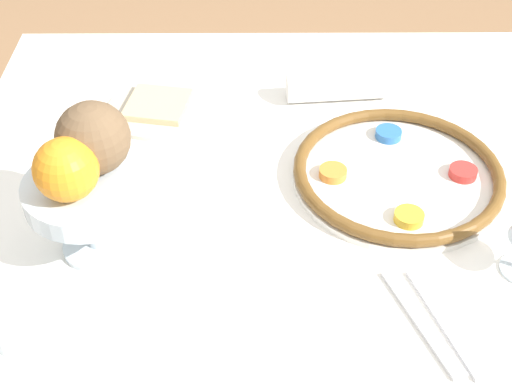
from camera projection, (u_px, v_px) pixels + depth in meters
name	position (u px, v px, depth m)	size (l,w,h in m)	color
dining_table	(302.00, 351.00, 1.35)	(1.14, 1.04, 0.77)	white
seder_plate	(398.00, 173.00, 1.11)	(0.33, 0.33, 0.03)	silver
fruit_stand	(90.00, 197.00, 0.95)	(0.17, 0.17, 0.12)	silver
orange_fruit	(66.00, 170.00, 0.89)	(0.08, 0.08, 0.08)	orange
coconut	(93.00, 138.00, 0.92)	(0.10, 0.10, 0.10)	brown
bread_plate	(158.00, 108.00, 1.27)	(0.18, 0.18, 0.02)	beige
napkin_roll	(337.00, 87.00, 1.28)	(0.18, 0.07, 0.05)	white
cup_near	(15.00, 322.00, 0.87)	(0.06, 0.06, 0.06)	silver
fork_left	(445.00, 322.00, 0.91)	(0.07, 0.18, 0.01)	silver
fork_right	(422.00, 322.00, 0.91)	(0.08, 0.18, 0.01)	silver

